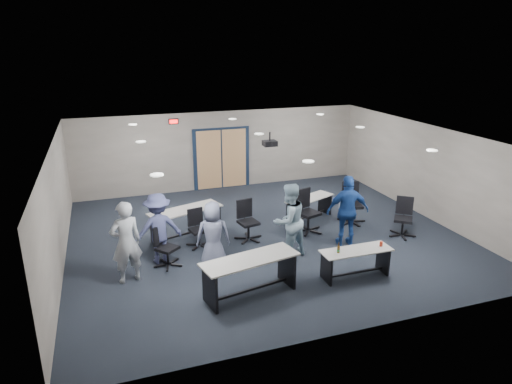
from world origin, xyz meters
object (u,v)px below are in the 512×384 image
object	(u,v)px
person_gray	(126,242)
person_navy	(348,211)
chair_back_c	(309,212)
person_lightblue	(289,221)
chair_back_a	(199,229)
table_back_left	(186,218)
chair_loose_left	(167,247)
table_front_left	(250,270)
table_back_right	(310,204)
chair_loose_right	(403,218)
person_back	(158,228)
table_front_right	(356,258)
chair_back_b	(248,221)
chair_back_d	(352,204)
person_plaid	(213,235)

from	to	relation	value
person_gray	person_navy	size ratio (longest dim) A/B	1.00
chair_back_c	person_gray	distance (m)	4.98
chair_back_c	person_lightblue	bearing A→B (deg)	-149.99
chair_back_a	table_back_left	bearing A→B (deg)	94.26
table_back_left	chair_loose_left	world-z (taller)	chair_loose_left
table_back_left	chair_back_a	size ratio (longest dim) A/B	2.12
chair_loose_left	table_front_left	bearing A→B (deg)	-93.23
table_back_right	chair_loose_right	xyz separation A→B (m)	(1.81, -1.95, 0.08)
chair_back_c	person_navy	xyz separation A→B (m)	(0.57, -1.06, 0.33)
chair_loose_left	person_navy	world-z (taller)	person_navy
table_back_left	person_back	size ratio (longest dim) A/B	1.21
chair_back_c	person_gray	xyz separation A→B (m)	(-4.82, -1.20, 0.33)
person_navy	chair_back_a	bearing A→B (deg)	-4.96
chair_loose_left	table_front_right	bearing A→B (deg)	-66.67
chair_back_a	chair_loose_left	world-z (taller)	same
chair_back_b	table_back_right	bearing A→B (deg)	11.33
chair_back_c	person_lightblue	distance (m)	1.63
chair_back_d	person_back	xyz separation A→B (m)	(-5.50, -0.66, 0.26)
person_navy	chair_back_c	bearing A→B (deg)	-49.64
table_front_right	person_lightblue	world-z (taller)	person_lightblue
person_plaid	person_navy	distance (m)	3.50
chair_back_d	person_navy	xyz separation A→B (m)	(-0.88, -1.24, 0.33)
chair_back_c	table_back_right	bearing A→B (deg)	45.45
table_back_right	chair_back_c	xyz separation A→B (m)	(-0.44, -0.87, 0.15)
table_front_right	chair_loose_right	world-z (taller)	chair_loose_right
person_gray	table_front_right	bearing A→B (deg)	148.43
person_back	table_front_right	bearing A→B (deg)	145.48
person_lightblue	person_back	world-z (taller)	person_lightblue
table_front_right	table_back_left	size ratio (longest dim) A/B	0.78
chair_back_c	person_navy	size ratio (longest dim) A/B	0.64
chair_back_b	table_front_left	bearing A→B (deg)	-117.77
chair_back_c	table_front_left	bearing A→B (deg)	-151.83
table_back_left	chair_back_b	distance (m)	1.66
person_back	chair_loose_right	bearing A→B (deg)	168.18
table_front_right	table_back_left	distance (m)	4.56
chair_loose_right	person_navy	size ratio (longest dim) A/B	0.57
person_navy	person_back	distance (m)	4.66
chair_loose_right	person_navy	distance (m)	1.73
person_navy	table_back_right	bearing A→B (deg)	-74.23
person_plaid	chair_loose_left	bearing A→B (deg)	-11.67
table_front_left	chair_back_b	world-z (taller)	chair_back_b
chair_back_b	chair_loose_right	xyz separation A→B (m)	(3.96, -1.09, -0.01)
chair_loose_left	chair_loose_right	bearing A→B (deg)	-43.96
chair_back_a	chair_back_c	distance (m)	3.01
person_navy	person_back	bearing A→B (deg)	5.02
chair_back_c	person_back	world-z (taller)	person_back
table_front_left	person_plaid	bearing A→B (deg)	94.79
person_back	person_gray	bearing A→B (deg)	37.04
chair_back_a	person_gray	bearing A→B (deg)	-157.64
table_front_left	table_back_right	world-z (taller)	table_front_left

